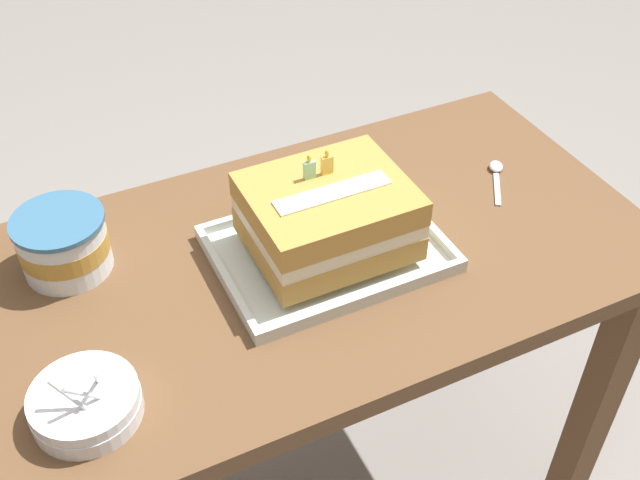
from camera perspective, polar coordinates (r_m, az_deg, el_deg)
dining_table at (r=1.35m, az=-0.53°, el=-5.15°), size 1.13×0.60×0.76m
foil_tray at (r=1.25m, az=0.57°, el=-0.80°), size 0.36×0.27×0.02m
birthday_cake at (r=1.20m, az=0.59°, el=1.79°), size 0.25×0.20×0.15m
bowl_stack at (r=1.07m, az=-16.95°, el=-11.49°), size 0.15×0.15×0.10m
ice_cream_tub at (r=1.26m, az=-18.45°, el=-0.22°), size 0.14×0.14×0.10m
serving_spoon_near_tray at (r=1.46m, az=12.90°, el=4.99°), size 0.08×0.12×0.01m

